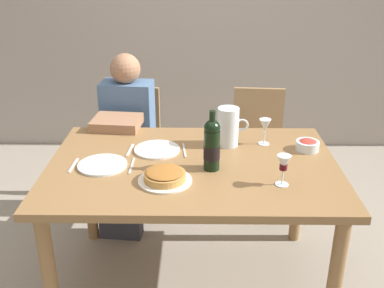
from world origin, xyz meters
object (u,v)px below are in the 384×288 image
Objects in this scene: chair_right at (257,142)px; wine_bottle at (212,145)px; dining_table at (193,179)px; salad_bowl at (308,145)px; wine_glass_right_diner at (284,164)px; water_pitcher at (228,129)px; dinner_plate_left_setting at (157,150)px; dinner_plate_right_setting at (102,165)px; chair_left at (133,141)px; diner_left at (125,138)px; baked_tart at (165,176)px; wine_glass_left_diner at (265,126)px.

wine_bottle is at bearing 73.51° from chair_right.
salad_bowl reaches higher than dining_table.
wine_bottle is at bearing 153.69° from wine_glass_right_diner.
wine_bottle reaches higher than salad_bowl.
water_pitcher reaches higher than dining_table.
dinner_plate_left_setting is at bearing -178.69° from salad_bowl.
wine_glass_right_diner is at bearing -27.98° from dining_table.
salad_bowl is 0.51× the size of dinner_plate_right_setting.
water_pitcher is (0.10, 0.30, -0.04)m from wine_bottle.
wine_bottle is 1.17m from chair_left.
baked_tart is at bearing 116.46° from diner_left.
dining_table is at bearing -164.44° from salad_bowl.
diner_left is at bearing 89.85° from dinner_plate_right_setting.
dinner_plate_right_setting is at bearing 177.41° from wine_bottle.
dinner_plate_right_setting is at bearing -169.00° from salad_bowl.
salad_bowl is at bearing -8.63° from water_pitcher.
baked_tart is (-0.33, -0.44, -0.07)m from water_pitcher.
chair_right is at bearing -175.51° from chair_left.
salad_bowl is 0.11× the size of diner_left.
salad_bowl is 1.21m from diner_left.
wine_glass_right_diner is at bearing -26.31° from wine_bottle.
dinner_plate_right_setting is at bearing -143.82° from dinner_plate_left_setting.
chair_right is (0.03, 1.11, -0.37)m from wine_glass_right_diner.
diner_left is at bearing 127.27° from wine_bottle.
water_pitcher is at bearing 71.76° from wine_bottle.
chair_left is (0.02, 0.94, -0.27)m from dinner_plate_right_setting.
chair_right is at bearing -161.03° from diner_left.
wine_glass_left_diner is 0.92m from dinner_plate_right_setting.
wine_bottle is at bearing 132.90° from diner_left.
baked_tart is 1.18m from chair_left.
water_pitcher is 0.55m from baked_tart.
dinner_plate_left_setting reaches higher than dining_table.
wine_bottle is 0.32m from water_pitcher.
salad_bowl reaches higher than baked_tart.
baked_tart is 0.30× the size of chair_right.
dining_table is 1.01m from chair_right.
dining_table is 0.27m from baked_tart.
wine_glass_right_diner reaches higher than dinner_plate_right_setting.
wine_bottle is 2.43× the size of salad_bowl.
dinner_plate_left_setting is at bearing 100.73° from baked_tart.
dinner_plate_left_setting is 0.33m from dinner_plate_right_setting.
dinner_plate_left_setting is at bearing 52.47° from chair_right.
baked_tart is 1.03× the size of dinner_plate_left_setting.
wine_bottle is 0.57m from dinner_plate_right_setting.
baked_tart is 0.85m from salad_bowl.
wine_glass_left_diner is at bearing 160.99° from salad_bowl.
baked_tart is 0.94m from diner_left.
wine_glass_left_diner reaches higher than chair_right.
water_pitcher is (0.19, 0.24, 0.19)m from dining_table.
diner_left is (-0.26, 0.51, -0.15)m from dinner_plate_left_setting.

